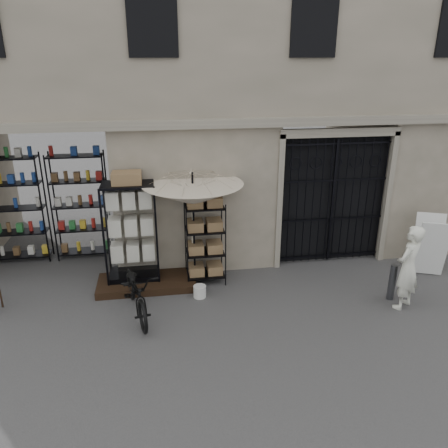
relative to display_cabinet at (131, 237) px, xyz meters
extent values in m
plane|color=black|center=(2.65, -1.73, -1.06)|extent=(80.00, 80.00, 0.00)
cube|color=gray|center=(2.65, 2.27, 3.44)|extent=(14.00, 4.00, 9.00)
cube|color=black|center=(-1.85, 1.07, 0.44)|extent=(3.00, 1.70, 3.00)
cube|color=black|center=(-1.90, 1.57, 0.19)|extent=(2.70, 0.50, 2.50)
cube|color=black|center=(4.40, 0.55, 0.44)|extent=(2.50, 0.06, 3.00)
cube|color=black|center=(4.40, 0.39, 0.39)|extent=(0.05, 0.05, 2.80)
cube|color=black|center=(0.25, -0.18, -0.98)|extent=(2.00, 0.90, 0.15)
cube|color=black|center=(0.00, 0.01, -0.85)|extent=(1.15, 0.89, 0.11)
cube|color=silver|center=(-0.09, -0.29, 0.10)|extent=(0.91, 0.29, 1.89)
cube|color=silver|center=(0.00, 0.01, -0.01)|extent=(0.95, 0.68, 1.57)
cube|color=olive|center=(0.00, 0.01, 1.17)|extent=(0.66, 0.57, 0.22)
cube|color=black|center=(1.49, -0.12, -0.17)|extent=(0.85, 0.67, 1.77)
cube|color=olive|center=(1.49, -0.12, -0.23)|extent=(0.73, 0.54, 1.33)
cylinder|color=black|center=(1.26, -0.12, 0.13)|extent=(0.05, 0.05, 2.38)
imported|color=beige|center=(1.26, -0.12, 1.00)|extent=(2.32, 2.34, 1.60)
cylinder|color=silver|center=(1.29, -0.78, -0.94)|extent=(0.27, 0.27, 0.24)
imported|color=black|center=(0.10, -1.21, -1.06)|extent=(0.82, 1.06, 1.81)
cylinder|color=#48494E|center=(5.00, -1.43, -0.69)|extent=(0.17, 0.17, 0.74)
imported|color=silver|center=(5.08, -1.72, -1.06)|extent=(1.41, 1.71, 0.40)
cube|color=silver|center=(6.25, -0.71, -0.40)|extent=(0.67, 0.50, 1.28)
cube|color=silver|center=(6.40, -0.34, -0.40)|extent=(0.67, 0.50, 1.28)
camera|label=1|loc=(0.61, -8.35, 3.41)|focal=35.00mm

